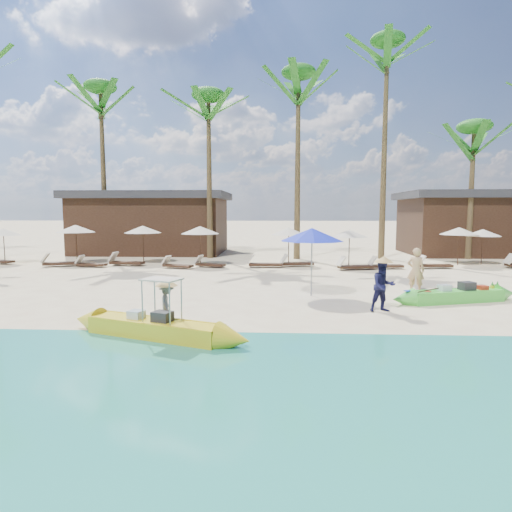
{
  "coord_description": "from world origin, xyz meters",
  "views": [
    {
      "loc": [
        0.94,
        -12.67,
        2.97
      ],
      "look_at": [
        0.2,
        2.0,
        1.42
      ],
      "focal_mm": 30.0,
      "sensor_mm": 36.0,
      "label": 1
    }
  ],
  "objects_px": {
    "yellow_canoe": "(155,328)",
    "tourist": "(416,270)",
    "green_canoe": "(456,295)",
    "blue_umbrella": "(312,235)"
  },
  "relations": [
    {
      "from": "green_canoe",
      "to": "yellow_canoe",
      "type": "distance_m",
      "value": 9.77
    },
    {
      "from": "tourist",
      "to": "green_canoe",
      "type": "bearing_deg",
      "value": 137.89
    },
    {
      "from": "tourist",
      "to": "yellow_canoe",
      "type": "bearing_deg",
      "value": 56.75
    },
    {
      "from": "yellow_canoe",
      "to": "tourist",
      "type": "height_order",
      "value": "tourist"
    },
    {
      "from": "yellow_canoe",
      "to": "green_canoe",
      "type": "bearing_deg",
      "value": 46.94
    },
    {
      "from": "blue_umbrella",
      "to": "yellow_canoe",
      "type": "bearing_deg",
      "value": -128.02
    },
    {
      "from": "green_canoe",
      "to": "yellow_canoe",
      "type": "xyz_separation_m",
      "value": [
        -8.73,
        -4.4,
        0.01
      ]
    },
    {
      "from": "green_canoe",
      "to": "blue_umbrella",
      "type": "relative_size",
      "value": 2.1
    },
    {
      "from": "green_canoe",
      "to": "tourist",
      "type": "height_order",
      "value": "tourist"
    },
    {
      "from": "yellow_canoe",
      "to": "tourist",
      "type": "relative_size",
      "value": 3.18
    }
  ]
}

